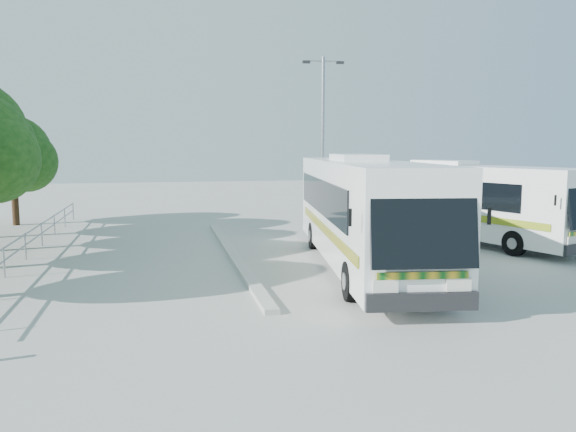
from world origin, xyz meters
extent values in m
plane|color=#A7A7A1|center=(0.00, 0.00, 0.00)|extent=(100.00, 100.00, 0.00)
cube|color=#B2B2AD|center=(-2.30, 2.00, 0.07)|extent=(0.40, 16.00, 0.15)
cylinder|color=gray|center=(-10.00, 4.00, 0.95)|extent=(0.06, 22.00, 0.06)
cylinder|color=gray|center=(-10.00, 4.00, 0.55)|extent=(0.06, 22.00, 0.06)
cylinder|color=gray|center=(-10.00, 14.00, 0.50)|extent=(0.06, 0.06, 1.00)
cylinder|color=#382314|center=(-12.70, 13.30, 1.39)|extent=(0.36, 0.36, 2.77)
sphere|color=#14380F|center=(-12.70, 13.30, 3.91)|extent=(4.03, 4.03, 4.03)
sphere|color=#14380F|center=(-11.94, 12.80, 3.46)|extent=(3.28, 3.28, 3.28)
sphere|color=#14380F|center=(-13.33, 13.93, 4.41)|extent=(3.02, 3.02, 3.02)
cube|color=white|center=(1.90, -1.05, 2.06)|extent=(4.59, 13.46, 3.36)
cube|color=black|center=(0.97, -7.62, 2.48)|extent=(2.58, 0.85, 2.14)
cube|color=black|center=(0.61, -0.20, 2.48)|extent=(1.55, 10.47, 1.21)
cube|color=black|center=(3.38, -0.60, 2.48)|extent=(1.55, 10.47, 1.21)
cube|color=#0B5116|center=(0.47, -1.18, 1.43)|extent=(1.65, 11.34, 0.31)
cylinder|color=black|center=(0.07, -5.13, 0.55)|extent=(0.48, 1.14, 1.10)
cylinder|color=black|center=(2.53, -5.48, 0.55)|extent=(0.48, 1.14, 1.10)
cylinder|color=black|center=(1.20, 2.83, 0.55)|extent=(0.48, 1.14, 1.10)
cylinder|color=black|center=(3.66, 2.47, 0.55)|extent=(0.48, 1.14, 1.10)
cube|color=white|center=(8.30, 3.65, 1.88)|extent=(6.09, 12.20, 3.05)
cube|color=black|center=(6.91, 3.83, 2.25)|extent=(3.02, 9.16, 1.10)
cube|color=black|center=(9.33, 4.61, 2.25)|extent=(3.02, 9.16, 1.10)
cube|color=#0E6521|center=(7.18, 2.97, 1.30)|extent=(3.24, 9.91, 0.28)
cylinder|color=black|center=(8.43, -0.42, 0.50)|extent=(0.59, 1.05, 1.00)
cylinder|color=black|center=(10.58, 0.28, 0.50)|extent=(0.59, 1.05, 1.00)
cylinder|color=black|center=(6.17, 6.54, 0.50)|extent=(0.59, 1.05, 1.00)
cylinder|color=black|center=(8.33, 7.23, 0.50)|extent=(0.59, 1.05, 1.00)
cylinder|color=#999BA1|center=(3.29, 8.75, 4.40)|extent=(0.19, 0.19, 8.79)
cylinder|color=#999BA1|center=(3.29, 8.75, 8.57)|extent=(1.76, 0.26, 0.09)
cube|color=black|center=(2.42, 8.83, 8.52)|extent=(0.40, 0.23, 0.13)
cube|color=black|center=(4.17, 8.66, 8.52)|extent=(0.40, 0.23, 0.13)
camera|label=1|loc=(-4.96, -19.48, 4.22)|focal=35.00mm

